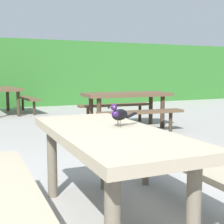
{
  "coord_description": "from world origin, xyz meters",
  "views": [
    {
      "loc": [
        -0.66,
        -1.93,
        1.17
      ],
      "look_at": [
        0.42,
        0.47,
        0.84
      ],
      "focal_mm": 51.48,
      "sensor_mm": 36.0,
      "label": 1
    }
  ],
  "objects": [
    {
      "name": "picnic_table_foreground",
      "position": [
        0.28,
        0.25,
        0.56
      ],
      "size": [
        1.7,
        1.81,
        0.74
      ],
      "color": "gray",
      "rests_on": "ground"
    },
    {
      "name": "picnic_table_far_centre",
      "position": [
        0.2,
        7.45,
        0.56
      ],
      "size": [
        1.82,
        1.86,
        0.74
      ],
      "color": "brown",
      "rests_on": "ground"
    },
    {
      "name": "bird_grackle",
      "position": [
        0.41,
        0.32,
        0.84
      ],
      "size": [
        0.28,
        0.11,
        0.18
      ],
      "color": "black",
      "rests_on": "picnic_table_foreground"
    },
    {
      "name": "picnic_table_mid_right",
      "position": [
        2.35,
        4.05,
        0.56
      ],
      "size": [
        1.84,
        1.78,
        0.74
      ],
      "color": "brown",
      "rests_on": "ground"
    }
  ]
}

